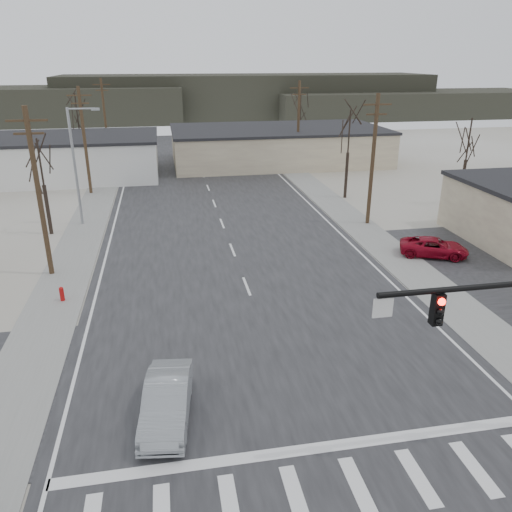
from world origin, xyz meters
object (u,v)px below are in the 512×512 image
Objects in this scene: car_parked_red at (434,247)px; car_far_a at (253,162)px; sedan_crossing at (167,401)px; fire_hydrant at (62,294)px; car_far_b at (188,155)px.

car_far_a is at bearing 35.71° from car_parked_red.
sedan_crossing reaches higher than car_parked_red.
sedan_crossing is at bearing 96.42° from car_far_a.
fire_hydrant is 36.94m from car_far_a.
car_parked_red is (14.27, -36.92, -0.06)m from car_far_b.
sedan_crossing is 50.24m from car_far_b.
sedan_crossing is (5.48, -10.71, 0.35)m from fire_hydrant.
car_far_a reaches higher than car_parked_red.
car_far_b is at bearing 93.11° from sedan_crossing.
car_parked_red is at bearing -77.85° from car_far_b.
car_far_a is (11.02, 43.77, -0.03)m from sedan_crossing.
car_parked_red reaches higher than fire_hydrant.
car_far_a is 9.81m from car_far_b.
fire_hydrant is at bearing 84.03° from car_far_a.
fire_hydrant is 0.20× the size of car_parked_red.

